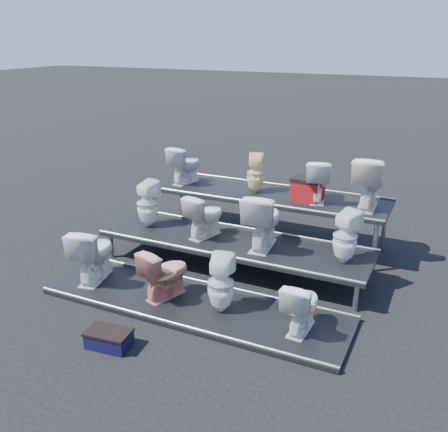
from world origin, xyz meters
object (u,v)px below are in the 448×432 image
at_px(toilet_4, 147,204).
at_px(red_crate, 308,191).
at_px(toilet_2, 221,283).
at_px(toilet_6, 263,220).
at_px(toilet_8, 185,165).
at_px(toilet_10, 318,180).
at_px(toilet_3, 302,305).
at_px(toilet_7, 345,237).
at_px(toilet_1, 165,273).
at_px(toilet_11, 369,182).
at_px(toilet_0, 93,253).
at_px(step_stool, 109,340).
at_px(toilet_5, 205,215).
at_px(toilet_9, 256,173).

height_order(toilet_4, red_crate, toilet_4).
xyz_separation_m(toilet_2, toilet_4, (-1.96, 1.30, 0.40)).
xyz_separation_m(toilet_6, red_crate, (0.30, 1.23, 0.14)).
bearing_deg(toilet_2, red_crate, -109.34).
relative_size(toilet_8, toilet_10, 0.97).
bearing_deg(toilet_2, toilet_4, -44.64).
height_order(toilet_3, toilet_7, toilet_7).
height_order(toilet_1, toilet_11, toilet_11).
bearing_deg(toilet_11, toilet_3, 82.44).
height_order(toilet_1, toilet_8, toilet_8).
distance_m(toilet_0, toilet_7, 3.60).
height_order(toilet_4, step_stool, toilet_4).
relative_size(toilet_2, red_crate, 1.64).
height_order(toilet_0, toilet_5, toilet_5).
height_order(toilet_7, step_stool, toilet_7).
height_order(toilet_5, toilet_7, toilet_7).
height_order(toilet_9, red_crate, toilet_9).
bearing_deg(step_stool, toilet_4, 107.21).
relative_size(toilet_0, toilet_9, 1.21).
height_order(toilet_0, toilet_4, toilet_4).
bearing_deg(toilet_1, toilet_2, -161.79).
distance_m(toilet_9, toilet_10, 1.10).
distance_m(toilet_2, toilet_6, 1.37).
bearing_deg(toilet_7, toilet_5, 23.17).
height_order(toilet_3, toilet_11, toilet_11).
bearing_deg(toilet_9, toilet_3, 106.90).
relative_size(toilet_11, red_crate, 1.80).
height_order(toilet_4, toilet_5, toilet_4).
xyz_separation_m(toilet_2, toilet_10, (0.52, 2.60, 0.77)).
xyz_separation_m(toilet_1, toilet_7, (2.12, 1.30, 0.42)).
distance_m(toilet_0, toilet_3, 3.13).
distance_m(toilet_4, step_stool, 2.85).
bearing_deg(red_crate, toilet_6, -97.91).
distance_m(toilet_8, toilet_9, 1.39).
height_order(toilet_3, toilet_10, toilet_10).
bearing_deg(step_stool, toilet_0, 127.94).
distance_m(toilet_7, toilet_9, 2.30).
bearing_deg(toilet_10, toilet_0, 32.57).
bearing_deg(toilet_9, toilet_11, 164.33).
height_order(toilet_2, toilet_4, toilet_4).
bearing_deg(toilet_1, red_crate, -97.25).
bearing_deg(toilet_3, toilet_7, -96.46).
height_order(toilet_6, toilet_9, toilet_9).
bearing_deg(red_crate, toilet_2, -92.36).
bearing_deg(step_stool, toilet_3, 26.00).
bearing_deg(toilet_8, toilet_11, -169.20).
relative_size(toilet_10, step_stool, 1.40).
distance_m(toilet_2, toilet_11, 3.03).
distance_m(toilet_0, toilet_1, 1.22).
height_order(toilet_5, step_stool, toilet_5).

